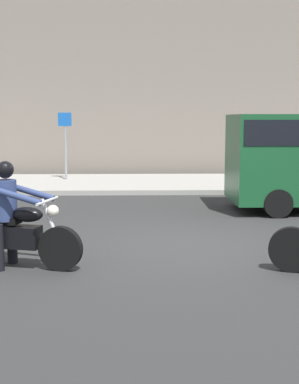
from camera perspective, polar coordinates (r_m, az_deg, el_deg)
name	(u,v)px	position (r m, az deg, el deg)	size (l,w,h in m)	color
ground_plane	(183,245)	(9.01, 3.73, -5.81)	(80.00, 80.00, 0.00)	#2C2C2C
sidewalk_slab	(161,183)	(16.86, 1.29, 0.99)	(40.00, 4.40, 0.14)	#99968E
building_facade	(157,53)	(20.27, 0.86, 15.08)	(40.00, 1.40, 9.23)	slate
motorcycle_with_rider_denim_blue	(13,225)	(7.77, -14.88, -3.50)	(2.05, 0.83, 1.56)	black
street_sign_post	(65,138)	(17.40, -9.29, 5.88)	(0.44, 0.08, 2.25)	gray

